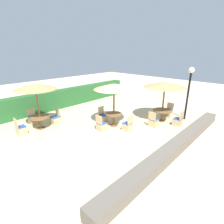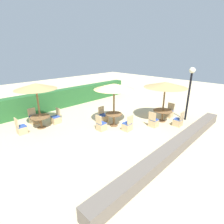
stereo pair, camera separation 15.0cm
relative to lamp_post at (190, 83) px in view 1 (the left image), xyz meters
name	(u,v)px [view 1 (the left image)]	position (x,y,z in m)	size (l,w,h in m)	color
ground_plane	(120,129)	(-4.10, 2.04, -2.35)	(40.00, 40.00, 0.00)	beige
hedge_row	(62,98)	(-4.10, 8.07, -1.65)	(13.00, 0.70, 1.39)	#28602D
stone_border	(176,146)	(-4.10, -1.28, -2.10)	(10.00, 0.56, 0.51)	#6B6056
lamp_post	(190,83)	(0.00, 0.00, 0.00)	(0.36, 0.36, 3.32)	black
parasol_front_right	(165,85)	(-1.30, 0.94, -0.03)	(2.53, 2.53, 2.50)	brown
round_table_front_right	(162,112)	(-1.30, 0.94, -1.77)	(1.16, 1.16, 0.72)	brown
patio_chair_front_right_west	(153,122)	(-2.40, 0.89, -2.09)	(0.46, 0.46, 0.93)	tan
patio_chair_front_right_east	(168,113)	(-0.29, 1.00, -2.09)	(0.46, 0.46, 0.93)	tan
patio_chair_front_right_south	(178,121)	(-1.30, -0.10, -2.09)	(0.46, 0.46, 0.93)	tan
parasol_center	(114,87)	(-3.94, 2.64, 0.00)	(2.27, 2.27, 2.53)	brown
round_table_center	(114,117)	(-3.94, 2.64, -1.78)	(0.98, 0.98, 0.75)	brown
patio_chair_center_south	(127,126)	(-3.89, 1.64, -2.09)	(0.46, 0.46, 0.93)	tan
patio_chair_center_north	(103,117)	(-3.92, 3.59, -2.09)	(0.46, 0.46, 0.93)	tan
patio_chair_center_west	(101,126)	(-4.89, 2.70, -2.09)	(0.46, 0.46, 0.93)	tan
parasol_back_left	(35,87)	(-7.11, 5.42, 0.07)	(2.22, 2.22, 2.60)	brown
round_table_back_left	(40,119)	(-7.11, 5.42, -1.80)	(1.08, 1.08, 0.70)	brown
patio_chair_back_left_north	(33,120)	(-7.12, 6.40, -2.09)	(0.46, 0.46, 0.93)	tan
patio_chair_back_left_west	(21,130)	(-8.18, 5.44, -2.09)	(0.46, 0.46, 0.93)	tan
patio_chair_back_left_east	(56,119)	(-6.16, 5.44, -2.09)	(0.46, 0.46, 0.93)	tan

